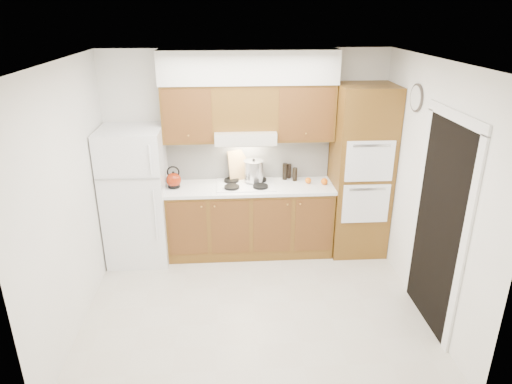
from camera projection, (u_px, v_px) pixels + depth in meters
floor at (254, 303)px, 5.06m from camera, size 3.60×3.60×0.00m
ceiling at (253, 61)px, 4.09m from camera, size 3.60×3.60×0.00m
wall_back at (246, 152)px, 5.96m from camera, size 3.60×0.02×2.60m
wall_left at (70, 200)px, 4.46m from camera, size 0.02×3.00×2.60m
wall_right at (428, 191)px, 4.68m from camera, size 0.02×3.00×2.60m
fridge at (136, 196)px, 5.70m from camera, size 0.75×0.72×1.72m
base_cabinets at (250, 220)px, 6.00m from camera, size 2.11×0.60×0.90m
countertop at (250, 187)px, 5.82m from camera, size 2.13×0.62×0.04m
backsplash at (248, 158)px, 5.98m from camera, size 2.11×0.03×0.56m
oven_cabinet at (360, 172)px, 5.82m from camera, size 0.70×0.65×2.20m
upper_cab_left at (188, 113)px, 5.56m from camera, size 0.63×0.33×0.70m
upper_cab_right at (304, 112)px, 5.65m from camera, size 0.73×0.33×0.70m
range_hood at (245, 136)px, 5.65m from camera, size 0.75×0.45×0.15m
upper_cab_over_hood at (245, 106)px, 5.57m from camera, size 0.75×0.33×0.55m
soffit at (249, 67)px, 5.38m from camera, size 2.13×0.36×0.40m
cooktop at (246, 185)px, 5.82m from camera, size 0.74×0.50×0.01m
doorway at (438, 228)px, 4.45m from camera, size 0.02×0.90×2.10m
wall_clock at (417, 98)px, 4.87m from camera, size 0.02×0.30×0.30m
kettle at (174, 180)px, 5.71m from camera, size 0.24×0.24×0.19m
cutting_board at (239, 165)px, 5.94m from camera, size 0.32×0.21×0.40m
stock_pot at (254, 171)px, 5.86m from camera, size 0.30×0.30×0.26m
condiment_a at (285, 171)px, 5.98m from camera, size 0.08×0.08×0.22m
condiment_b at (289, 171)px, 6.05m from camera, size 0.07×0.07×0.19m
condiment_c at (295, 174)px, 5.95m from camera, size 0.08×0.08×0.18m
orange_near at (324, 181)px, 5.83m from camera, size 0.11×0.11×0.09m
orange_far at (308, 180)px, 5.87m from camera, size 0.09×0.09×0.08m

